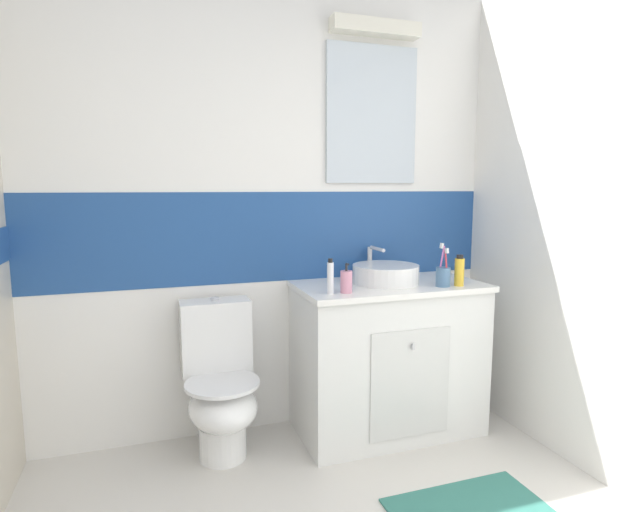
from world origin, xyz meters
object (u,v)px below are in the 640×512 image
object	(u,v)px
soap_dispenser	(346,281)
toilet	(220,386)
toothbrush_cup	(443,276)
toothpaste_tube_upright	(330,277)
sink_basin	(385,273)
deodorant_spray_can	(459,271)

from	to	relation	value
soap_dispenser	toilet	bearing A→B (deg)	163.32
toilet	toothbrush_cup	xyz separation A→B (m)	(1.16, -0.20, 0.54)
toothbrush_cup	toothpaste_tube_upright	distance (m)	0.64
sink_basin	toothpaste_tube_upright	world-z (taller)	sink_basin
toothbrush_cup	soap_dispenser	bearing A→B (deg)	178.21
toothbrush_cup	deodorant_spray_can	world-z (taller)	toothbrush_cup
deodorant_spray_can	toothpaste_tube_upright	distance (m)	0.73
toilet	soap_dispenser	bearing A→B (deg)	-16.68
toilet	deodorant_spray_can	xyz separation A→B (m)	(1.26, -0.21, 0.56)
sink_basin	toilet	distance (m)	1.06
toothpaste_tube_upright	soap_dispenser	bearing A→B (deg)	1.80
toilet	soap_dispenser	xyz separation A→B (m)	(0.62, -0.18, 0.54)
sink_basin	toilet	xyz separation A→B (m)	(-0.92, 0.02, -0.54)
toothbrush_cup	deodorant_spray_can	xyz separation A→B (m)	(0.09, -0.01, 0.02)
toilet	soap_dispenser	world-z (taller)	soap_dispenser
toothbrush_cup	deodorant_spray_can	bearing A→B (deg)	-8.28
soap_dispenser	toothpaste_tube_upright	size ratio (longest dim) A/B	0.85
toothbrush_cup	toothpaste_tube_upright	world-z (taller)	toothbrush_cup
sink_basin	toothpaste_tube_upright	distance (m)	0.42
toilet	deodorant_spray_can	world-z (taller)	deodorant_spray_can
toothpaste_tube_upright	deodorant_spray_can	bearing A→B (deg)	-2.18
sink_basin	deodorant_spray_can	bearing A→B (deg)	-30.48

